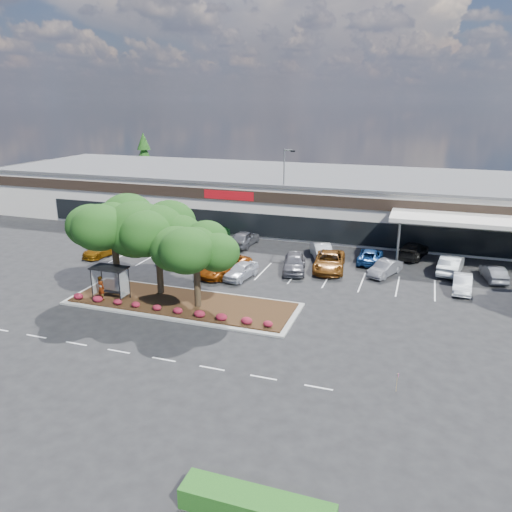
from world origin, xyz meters
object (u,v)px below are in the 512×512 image
(survey_stake, at_px, (397,380))
(car_0, at_px, (103,249))
(light_pole, at_px, (284,201))
(car_1, at_px, (175,252))

(survey_stake, distance_m, car_0, 33.76)
(survey_stake, relative_size, car_0, 0.24)
(survey_stake, bearing_deg, light_pole, 117.18)
(light_pole, xyz_separation_m, car_1, (-8.19, -10.45, -3.71))
(survey_stake, xyz_separation_m, car_1, (-22.32, 17.06, 0.05))
(light_pole, relative_size, car_0, 2.19)
(car_0, distance_m, car_1, 7.59)
(light_pole, xyz_separation_m, survey_stake, (14.12, -27.51, -3.77))
(light_pole, relative_size, car_1, 2.24)
(car_1, bearing_deg, light_pole, 60.02)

